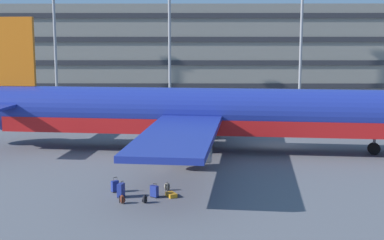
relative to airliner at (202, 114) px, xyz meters
name	(u,v)px	position (x,y,z in m)	size (l,w,h in m)	color
ground_plane	(279,147)	(6.13, 1.13, -2.88)	(600.00, 600.00, 0.00)	#5B5B60
terminal_structure	(237,50)	(6.13, 45.97, 3.82)	(138.08, 18.40, 13.40)	gray
airliner	(202,114)	(0.00, 0.00, 0.00)	(38.69, 31.39, 10.23)	navy
light_mast_left	(54,16)	(-19.02, 30.37, 8.51)	(1.80, 0.50, 19.47)	gray
suitcase_red	(171,195)	(-1.86, -12.07, -2.77)	(0.71, 0.84, 0.21)	orange
suitcase_scuffed	(154,191)	(-2.77, -12.23, -2.52)	(0.49, 0.44, 0.76)	navy
suitcase_black	(121,190)	(-4.60, -12.21, -2.46)	(0.40, 0.54, 0.91)	navy
suitcase_navy	(115,186)	(-5.08, -11.21, -2.52)	(0.46, 0.42, 0.88)	navy
backpack_upright	(144,199)	(-3.22, -13.22, -2.67)	(0.29, 0.37, 0.48)	black
backpack_teal	(167,187)	(-2.14, -10.87, -2.66)	(0.36, 0.26, 0.50)	gray
backpack_silver	(122,199)	(-4.37, -13.30, -2.65)	(0.42, 0.40, 0.52)	#592619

